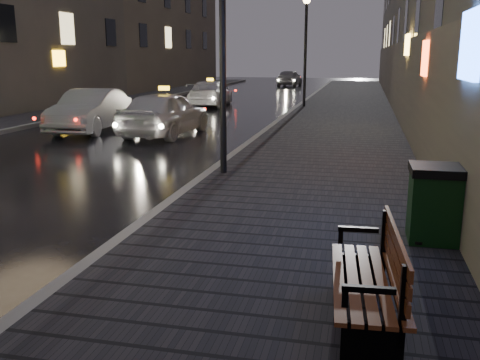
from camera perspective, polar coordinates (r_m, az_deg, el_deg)
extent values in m
cube|color=black|center=(26.27, 11.07, 7.29)|extent=(4.60, 58.00, 0.15)
cube|color=slate|center=(26.46, 5.83, 7.50)|extent=(0.20, 58.00, 0.15)
cube|color=black|center=(29.52, -14.41, 7.75)|extent=(2.40, 58.00, 0.15)
cube|color=slate|center=(28.95, -12.10, 7.77)|extent=(0.20, 58.00, 0.15)
cube|color=#6B6051|center=(47.85, -9.93, 16.41)|extent=(6.00, 22.00, 11.00)
cylinder|color=black|center=(11.51, -1.85, 13.07)|extent=(0.14, 0.14, 5.00)
cylinder|color=black|center=(27.28, 6.98, 13.06)|extent=(0.14, 0.14, 5.00)
sphere|color=#FFD88C|center=(27.41, 7.14, 18.51)|extent=(0.36, 0.36, 0.36)
cube|color=black|center=(4.72, 13.88, -16.71)|extent=(0.51, 0.10, 0.41)
cube|color=black|center=(4.58, 17.00, -12.83)|extent=(0.07, 0.07, 0.71)
cube|color=black|center=(4.49, 13.57, -11.27)|extent=(0.43, 0.08, 0.05)
cube|color=black|center=(6.09, 12.76, -9.56)|extent=(0.51, 0.10, 0.41)
cube|color=black|center=(5.99, 15.09, -6.45)|extent=(0.07, 0.07, 0.71)
cube|color=black|center=(5.92, 12.50, -5.17)|extent=(0.43, 0.08, 0.05)
cube|color=#4E2310|center=(5.30, 13.37, -10.39)|extent=(0.75, 1.87, 0.04)
cube|color=#4E2310|center=(5.22, 16.25, -7.45)|extent=(0.16, 1.83, 0.41)
cube|color=black|center=(7.85, 19.95, -2.78)|extent=(0.65, 0.65, 0.94)
cube|color=black|center=(7.73, 20.26, 1.01)|extent=(0.70, 0.70, 0.12)
imported|color=silver|center=(18.34, -8.03, 7.09)|extent=(2.10, 4.58, 1.52)
imported|color=#A4A4AC|center=(19.92, -15.67, 7.15)|extent=(1.99, 4.62, 1.48)
imported|color=silver|center=(28.82, -3.19, 9.20)|extent=(2.33, 4.78, 1.34)
imported|color=#939299|center=(47.32, 5.31, 10.78)|extent=(1.95, 4.27, 1.42)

